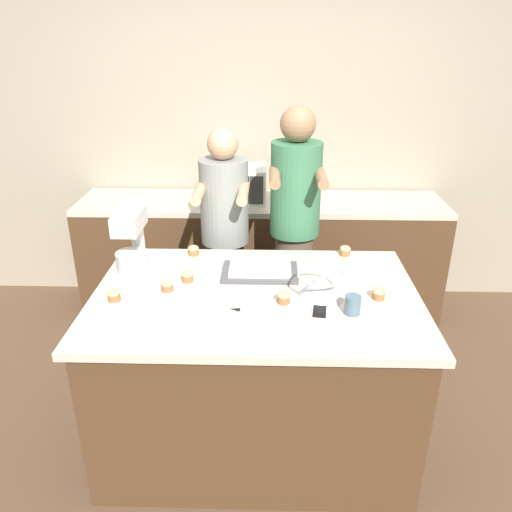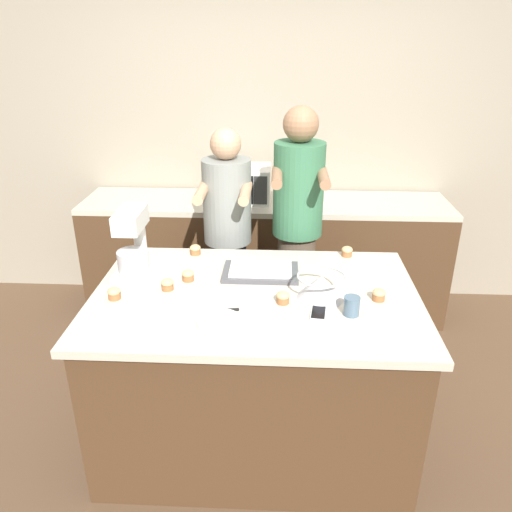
{
  "view_description": "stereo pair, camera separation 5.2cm",
  "coord_description": "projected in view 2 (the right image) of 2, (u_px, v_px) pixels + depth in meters",
  "views": [
    {
      "loc": [
        0.06,
        -2.21,
        2.12
      ],
      "look_at": [
        0.0,
        0.05,
        1.1
      ],
      "focal_mm": 35.0,
      "sensor_mm": 36.0,
      "label": 1
    },
    {
      "loc": [
        0.11,
        -2.21,
        2.12
      ],
      "look_at": [
        0.0,
        0.05,
        1.1
      ],
      "focal_mm": 35.0,
      "sensor_mm": 36.0,
      "label": 2
    }
  ],
  "objects": [
    {
      "name": "drinking_glass",
      "position": [
        352.0,
        306.0,
        2.3
      ],
      "size": [
        0.08,
        0.08,
        0.09
      ],
      "color": "slate",
      "rests_on": "island_counter"
    },
    {
      "name": "baking_tray",
      "position": [
        261.0,
        271.0,
        2.7
      ],
      "size": [
        0.41,
        0.25,
        0.04
      ],
      "color": "#4C4C51",
      "rests_on": "island_counter"
    },
    {
      "name": "ground_plane",
      "position": [
        256.0,
        433.0,
        2.89
      ],
      "size": [
        16.0,
        16.0,
        0.0
      ],
      "primitive_type": "plane",
      "color": "brown"
    },
    {
      "name": "person_left",
      "position": [
        228.0,
        243.0,
        3.29
      ],
      "size": [
        0.33,
        0.49,
        1.6
      ],
      "color": "#232328",
      "rests_on": "ground_plane"
    },
    {
      "name": "small_plate",
      "position": [
        219.0,
        321.0,
        2.25
      ],
      "size": [
        0.21,
        0.21,
        0.02
      ],
      "color": "white",
      "rests_on": "island_counter"
    },
    {
      "name": "microwave_oven",
      "position": [
        239.0,
        184.0,
        3.78
      ],
      "size": [
        0.48,
        0.33,
        0.26
      ],
      "color": "silver",
      "rests_on": "back_counter"
    },
    {
      "name": "cupcake_2",
      "position": [
        188.0,
        275.0,
        2.62
      ],
      "size": [
        0.06,
        0.06,
        0.06
      ],
      "color": "#9E6038",
      "rests_on": "island_counter"
    },
    {
      "name": "cell_phone",
      "position": [
        318.0,
        312.0,
        2.33
      ],
      "size": [
        0.09,
        0.15,
        0.01
      ],
      "color": "silver",
      "rests_on": "island_counter"
    },
    {
      "name": "back_wall",
      "position": [
        267.0,
        138.0,
        3.97
      ],
      "size": [
        10.0,
        0.06,
        2.7
      ],
      "color": "gray",
      "rests_on": "ground_plane"
    },
    {
      "name": "back_counter",
      "position": [
        265.0,
        256.0,
        4.01
      ],
      "size": [
        2.8,
        0.6,
        0.94
      ],
      "color": "#4C331E",
      "rests_on": "ground_plane"
    },
    {
      "name": "person_right",
      "position": [
        297.0,
        234.0,
        3.24
      ],
      "size": [
        0.33,
        0.5,
        1.73
      ],
      "color": "brown",
      "rests_on": "ground_plane"
    },
    {
      "name": "stand_mixer",
      "position": [
        134.0,
        246.0,
        2.66
      ],
      "size": [
        0.2,
        0.3,
        0.36
      ],
      "color": "white",
      "rests_on": "island_counter"
    },
    {
      "name": "cupcake_3",
      "position": [
        167.0,
        284.0,
        2.53
      ],
      "size": [
        0.06,
        0.06,
        0.06
      ],
      "color": "#9E6038",
      "rests_on": "island_counter"
    },
    {
      "name": "knife",
      "position": [
        242.0,
        309.0,
        2.36
      ],
      "size": [
        0.22,
        0.05,
        0.01
      ],
      "color": "#BCBCC1",
      "rests_on": "island_counter"
    },
    {
      "name": "cupcake_1",
      "position": [
        195.0,
        250.0,
        2.94
      ],
      "size": [
        0.06,
        0.06,
        0.06
      ],
      "color": "#9E6038",
      "rests_on": "island_counter"
    },
    {
      "name": "mixing_bowl",
      "position": [
        321.0,
        286.0,
        2.44
      ],
      "size": [
        0.24,
        0.24,
        0.12
      ],
      "color": "#BCBCC1",
      "rests_on": "island_counter"
    },
    {
      "name": "cupcake_4",
      "position": [
        283.0,
        297.0,
        2.41
      ],
      "size": [
        0.06,
        0.06,
        0.06
      ],
      "color": "#9E6038",
      "rests_on": "island_counter"
    },
    {
      "name": "cupcake_0",
      "position": [
        347.0,
        251.0,
        2.91
      ],
      "size": [
        0.06,
        0.06,
        0.06
      ],
      "color": "#9E6038",
      "rests_on": "island_counter"
    },
    {
      "name": "island_counter",
      "position": [
        255.0,
        367.0,
        2.7
      ],
      "size": [
        1.64,
        1.09,
        0.92
      ],
      "color": "#4C331E",
      "rests_on": "ground_plane"
    },
    {
      "name": "cupcake_6",
      "position": [
        114.0,
        293.0,
        2.44
      ],
      "size": [
        0.06,
        0.06,
        0.06
      ],
      "color": "#9E6038",
      "rests_on": "island_counter"
    },
    {
      "name": "cupcake_5",
      "position": [
        379.0,
        295.0,
        2.43
      ],
      "size": [
        0.06,
        0.06,
        0.06
      ],
      "color": "#9E6038",
      "rests_on": "island_counter"
    }
  ]
}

